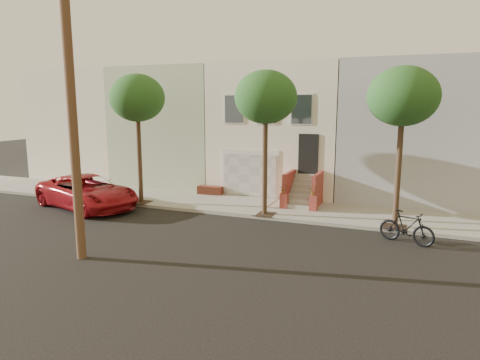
% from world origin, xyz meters
% --- Properties ---
extents(ground, '(90.00, 90.00, 0.00)m').
position_xyz_m(ground, '(0.00, 0.00, 0.00)').
color(ground, black).
rests_on(ground, ground).
extents(sidewalk, '(40.00, 3.70, 0.15)m').
position_xyz_m(sidewalk, '(0.00, 5.35, 0.07)').
color(sidewalk, '#9B998D').
rests_on(sidewalk, ground).
extents(house_row, '(33.10, 11.70, 7.00)m').
position_xyz_m(house_row, '(0.00, 11.19, 3.64)').
color(house_row, silver).
rests_on(house_row, sidewalk).
extents(tree_left, '(2.70, 2.57, 6.30)m').
position_xyz_m(tree_left, '(-5.50, 3.90, 5.26)').
color(tree_left, '#2D2116').
rests_on(tree_left, sidewalk).
extents(tree_mid, '(2.70, 2.57, 6.30)m').
position_xyz_m(tree_mid, '(1.00, 3.90, 5.26)').
color(tree_mid, '#2D2116').
rests_on(tree_mid, sidewalk).
extents(tree_right, '(2.70, 2.57, 6.30)m').
position_xyz_m(tree_right, '(6.50, 3.90, 5.26)').
color(tree_right, '#2D2116').
rests_on(tree_right, sidewalk).
extents(utility_pole, '(23.60, 1.22, 10.00)m').
position_xyz_m(utility_pole, '(8.00, -3.20, 5.19)').
color(utility_pole, '#4E3624').
rests_on(utility_pole, ground).
extents(pickup_truck, '(6.32, 4.29, 1.61)m').
position_xyz_m(pickup_truck, '(-7.59, 2.43, 0.80)').
color(pickup_truck, '#A4141C').
rests_on(pickup_truck, ground).
extents(motorcycle, '(2.08, 1.25, 1.21)m').
position_xyz_m(motorcycle, '(6.93, 2.31, 0.61)').
color(motorcycle, black).
rests_on(motorcycle, ground).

